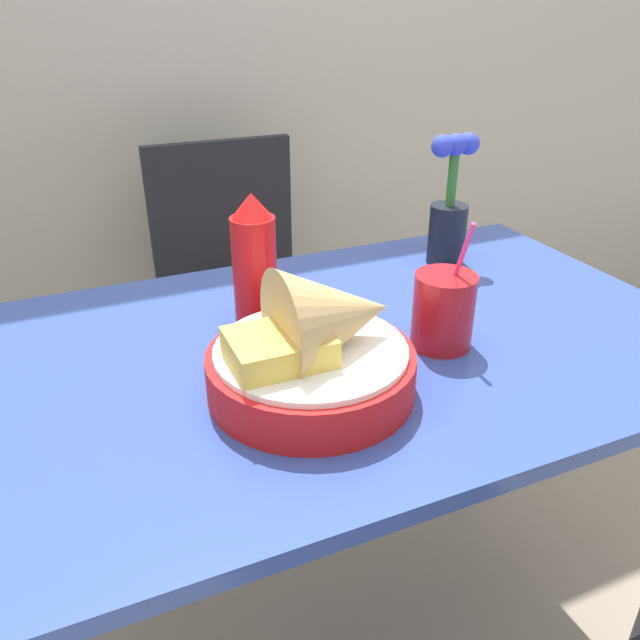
% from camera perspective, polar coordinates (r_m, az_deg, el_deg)
% --- Properties ---
extents(dining_table, '(1.15, 0.70, 0.76)m').
position_cam_1_polar(dining_table, '(1.02, 1.68, -7.64)').
color(dining_table, '#334C9E').
rests_on(dining_table, ground_plane).
extents(chair_far_window, '(0.40, 0.40, 0.89)m').
position_cam_1_polar(chair_far_window, '(1.76, -7.80, 3.55)').
color(chair_far_window, black).
rests_on(chair_far_window, ground_plane).
extents(food_basket, '(0.27, 0.27, 0.18)m').
position_cam_1_polar(food_basket, '(0.80, -0.16, -2.63)').
color(food_basket, red).
rests_on(food_basket, dining_table).
extents(ketchup_bottle, '(0.07, 0.07, 0.21)m').
position_cam_1_polar(ketchup_bottle, '(0.98, -6.03, 5.41)').
color(ketchup_bottle, red).
rests_on(ketchup_bottle, dining_table).
extents(drink_cup, '(0.09, 0.09, 0.20)m').
position_cam_1_polar(drink_cup, '(0.93, 11.19, 0.65)').
color(drink_cup, red).
rests_on(drink_cup, dining_table).
extents(flower_vase, '(0.10, 0.07, 0.25)m').
position_cam_1_polar(flower_vase, '(1.23, 11.72, 9.66)').
color(flower_vase, black).
rests_on(flower_vase, dining_table).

